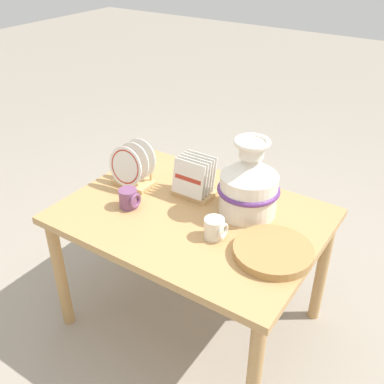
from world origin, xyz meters
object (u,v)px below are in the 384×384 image
dish_rack_round_plates (132,170)px  mug_cream_glaze (215,228)px  wicker_charger_stack (273,251)px  mug_plum_glaze (129,199)px  ceramic_vase (249,183)px  dish_rack_square_plates (194,181)px

dish_rack_round_plates → mug_cream_glaze: size_ratio=2.38×
wicker_charger_stack → mug_plum_glaze: (-0.69, -0.04, 0.03)m
ceramic_vase → dish_rack_square_plates: ceramic_vase is taller
dish_rack_round_plates → wicker_charger_stack: size_ratio=0.70×
dish_rack_square_plates → wicker_charger_stack: size_ratio=0.61×
wicker_charger_stack → mug_cream_glaze: (-0.25, -0.03, 0.03)m
ceramic_vase → mug_plum_glaze: size_ratio=3.87×
dish_rack_square_plates → mug_plum_glaze: bearing=-126.3°
dish_rack_square_plates → wicker_charger_stack: dish_rack_square_plates is taller
mug_plum_glaze → dish_rack_square_plates: bearing=53.7°
ceramic_vase → mug_cream_glaze: size_ratio=3.87×
wicker_charger_stack → ceramic_vase: bearing=136.3°
dish_rack_round_plates → ceramic_vase: bearing=9.6°
dish_rack_round_plates → wicker_charger_stack: dish_rack_round_plates is taller
dish_rack_round_plates → mug_cream_glaze: 0.57m
mug_cream_glaze → mug_plum_glaze: (-0.44, -0.02, 0.00)m
dish_rack_square_plates → wicker_charger_stack: 0.55m
dish_rack_round_plates → mug_cream_glaze: bearing=-14.4°
dish_rack_round_plates → dish_rack_square_plates: bearing=17.1°
dish_rack_square_plates → mug_plum_glaze: dish_rack_square_plates is taller
dish_rack_round_plates → mug_plum_glaze: bearing=-54.8°
wicker_charger_stack → mug_plum_glaze: bearing=-176.3°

